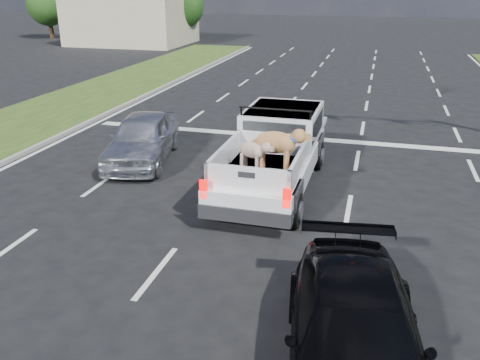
# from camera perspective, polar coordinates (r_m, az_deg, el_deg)

# --- Properties ---
(ground) EXTENTS (160.00, 160.00, 0.00)m
(ground) POSITION_cam_1_polar(r_m,az_deg,el_deg) (9.92, 0.06, -11.76)
(ground) COLOR black
(ground) RESTS_ON ground
(road_markings) EXTENTS (17.75, 60.00, 0.01)m
(road_markings) POSITION_cam_1_polar(r_m,az_deg,el_deg) (15.70, 6.35, 1.11)
(road_markings) COLOR silver
(road_markings) RESTS_ON ground
(curb_left) EXTENTS (0.15, 60.00, 0.14)m
(curb_left) POSITION_cam_1_polar(r_m,az_deg,el_deg) (18.73, -22.46, 3.17)
(curb_left) COLOR gray
(curb_left) RESTS_ON ground
(building_left) EXTENTS (10.00, 8.00, 4.40)m
(building_left) POSITION_cam_1_polar(r_m,az_deg,el_deg) (49.38, -12.02, 17.29)
(building_left) COLOR #B8AB8D
(building_left) RESTS_ON ground
(tree_far_a) EXTENTS (4.20, 4.20, 5.40)m
(tree_far_a) POSITION_cam_1_polar(r_m,az_deg,el_deg) (56.18, -20.76, 18.00)
(tree_far_a) COLOR #332114
(tree_far_a) RESTS_ON ground
(tree_far_b) EXTENTS (4.20, 4.20, 5.40)m
(tree_far_b) POSITION_cam_1_polar(r_m,az_deg,el_deg) (52.97, -15.18, 18.47)
(tree_far_b) COLOR #332114
(tree_far_b) RESTS_ON ground
(tree_far_c) EXTENTS (4.20, 4.20, 5.40)m
(tree_far_c) POSITION_cam_1_polar(r_m,az_deg,el_deg) (49.51, -6.66, 18.86)
(tree_far_c) COLOR #332114
(tree_far_c) RESTS_ON ground
(pickup_truck) EXTENTS (2.29, 6.00, 2.24)m
(pickup_truck) POSITION_cam_1_polar(r_m,az_deg,el_deg) (14.08, 3.90, 3.27)
(pickup_truck) COLOR black
(pickup_truck) RESTS_ON ground
(silver_sedan) EXTENTS (2.65, 4.75, 1.53)m
(silver_sedan) POSITION_cam_1_polar(r_m,az_deg,el_deg) (16.53, -10.93, 4.67)
(silver_sedan) COLOR silver
(silver_sedan) RESTS_ON ground
(black_coupe) EXTENTS (2.59, 5.06, 1.41)m
(black_coupe) POSITION_cam_1_polar(r_m,az_deg,el_deg) (7.73, 12.77, -16.91)
(black_coupe) COLOR black
(black_coupe) RESTS_ON ground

